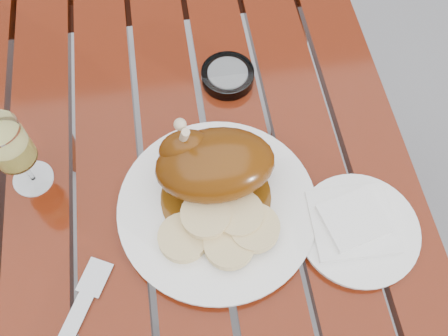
# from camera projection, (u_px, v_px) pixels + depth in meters

# --- Properties ---
(ground) EXTENTS (60.00, 60.00, 0.00)m
(ground) POSITION_uv_depth(u_px,v_px,m) (200.00, 310.00, 1.47)
(ground) COLOR slate
(ground) RESTS_ON ground
(table) EXTENTS (0.80, 1.20, 0.75)m
(table) POSITION_uv_depth(u_px,v_px,m) (193.00, 274.00, 1.14)
(table) COLOR maroon
(table) RESTS_ON ground
(dinner_plate) EXTENTS (0.37, 0.37, 0.02)m
(dinner_plate) POSITION_uv_depth(u_px,v_px,m) (217.00, 208.00, 0.80)
(dinner_plate) COLOR white
(dinner_plate) RESTS_ON table
(roast_duck) EXTENTS (0.19, 0.18, 0.13)m
(roast_duck) POSITION_uv_depth(u_px,v_px,m) (211.00, 164.00, 0.77)
(roast_duck) COLOR #5C330A
(roast_duck) RESTS_ON dinner_plate
(bread_dumplings) EXTENTS (0.19, 0.12, 0.03)m
(bread_dumplings) POSITION_uv_depth(u_px,v_px,m) (222.00, 228.00, 0.76)
(bread_dumplings) COLOR beige
(bread_dumplings) RESTS_ON dinner_plate
(wine_glass) EXTENTS (0.07, 0.07, 0.16)m
(wine_glass) POSITION_uv_depth(u_px,v_px,m) (17.00, 156.00, 0.77)
(wine_glass) COLOR #E0DA66
(wine_glass) RESTS_ON table
(side_plate) EXTENTS (0.20, 0.20, 0.02)m
(side_plate) POSITION_uv_depth(u_px,v_px,m) (358.00, 230.00, 0.78)
(side_plate) COLOR white
(side_plate) RESTS_ON table
(napkin) EXTENTS (0.13, 0.12, 0.01)m
(napkin) POSITION_uv_depth(u_px,v_px,m) (352.00, 222.00, 0.78)
(napkin) COLOR white
(napkin) RESTS_ON side_plate
(ashtray) EXTENTS (0.13, 0.13, 0.02)m
(ashtray) POSITION_uv_depth(u_px,v_px,m) (228.00, 76.00, 0.92)
(ashtray) COLOR #B2B7BC
(ashtray) RESTS_ON table
(fork) EXTENTS (0.11, 0.18, 0.01)m
(fork) POSITION_uv_depth(u_px,v_px,m) (68.00, 335.00, 0.71)
(fork) COLOR gray
(fork) RESTS_ON table
(knife) EXTENTS (0.10, 0.18, 0.01)m
(knife) POSITION_uv_depth(u_px,v_px,m) (284.00, 201.00, 0.81)
(knife) COLOR gray
(knife) RESTS_ON table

